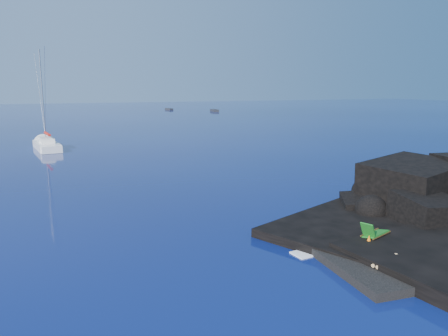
% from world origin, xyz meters
% --- Properties ---
extents(ground, '(400.00, 400.00, 0.00)m').
position_xyz_m(ground, '(0.00, 0.00, 0.00)').
color(ground, '#030B39').
rests_on(ground, ground).
extents(beach, '(9.08, 6.86, 0.70)m').
position_xyz_m(beach, '(4.50, 0.50, 0.00)').
color(beach, black).
rests_on(beach, ground).
extents(surf_foam, '(10.00, 8.00, 0.06)m').
position_xyz_m(surf_foam, '(5.00, 5.00, 0.00)').
color(surf_foam, white).
rests_on(surf_foam, ground).
extents(sailboat, '(3.47, 11.38, 11.74)m').
position_xyz_m(sailboat, '(-9.06, 43.28, 0.00)').
color(sailboat, white).
rests_on(sailboat, ground).
extents(deck_chair, '(1.81, 1.24, 1.14)m').
position_xyz_m(deck_chair, '(3.64, 2.05, 0.92)').
color(deck_chair, '#156219').
rests_on(deck_chair, beach).
extents(towel, '(1.97, 1.29, 0.05)m').
position_xyz_m(towel, '(2.32, -0.17, 0.37)').
color(towel, white).
rests_on(towel, beach).
extents(sunbather, '(1.78, 0.90, 0.26)m').
position_xyz_m(sunbather, '(2.32, -0.17, 0.53)').
color(sunbather, tan).
rests_on(sunbather, towel).
extents(marker_cone, '(0.42, 0.42, 0.54)m').
position_xyz_m(marker_cone, '(2.85, 1.61, 0.62)').
color(marker_cone, orange).
rests_on(marker_cone, beach).
extents(distant_boat_a, '(1.75, 4.07, 0.53)m').
position_xyz_m(distant_boat_a, '(30.48, 125.18, 0.00)').
color(distant_boat_a, '#232327').
rests_on(distant_boat_a, ground).
extents(distant_boat_b, '(2.10, 5.02, 0.65)m').
position_xyz_m(distant_boat_b, '(40.49, 110.75, 0.00)').
color(distant_boat_b, '#222326').
rests_on(distant_boat_b, ground).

